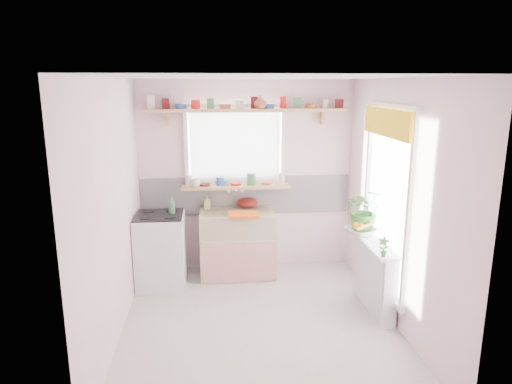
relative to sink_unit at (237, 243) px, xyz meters
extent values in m
plane|color=beige|center=(0.15, -1.29, -0.43)|extent=(3.20, 3.20, 0.00)
plane|color=white|center=(0.15, -1.29, 2.07)|extent=(3.20, 3.20, 0.00)
plane|color=#FFD5DE|center=(0.15, 0.31, 0.82)|extent=(2.80, 0.00, 2.80)
plane|color=#FFD5DE|center=(0.15, -2.89, 0.82)|extent=(2.80, 0.00, 2.80)
plane|color=#FFD5DE|center=(-1.25, -1.29, 0.82)|extent=(0.00, 3.20, 3.20)
plane|color=#FFD5DE|center=(1.55, -1.29, 0.82)|extent=(0.00, 3.20, 3.20)
cube|color=white|center=(0.15, 0.29, 0.57)|extent=(2.74, 0.03, 0.50)
cube|color=pink|center=(0.15, 0.29, 0.37)|extent=(2.74, 0.02, 0.12)
cube|color=white|center=(0.00, 0.30, 1.22)|extent=(1.20, 0.01, 1.00)
cube|color=white|center=(0.00, 0.24, 1.22)|extent=(1.15, 0.02, 0.95)
cube|color=white|center=(1.54, -1.09, 0.82)|extent=(0.01, 1.10, 1.90)
cube|color=yellow|center=(1.46, -1.09, 1.63)|extent=(0.03, 1.20, 0.28)
cube|color=white|center=(0.00, 0.01, -0.16)|extent=(0.85, 0.55, 0.55)
cube|color=#D84C3F|center=(0.00, -0.27, -0.16)|extent=(0.95, 0.02, 0.53)
cube|color=beige|center=(0.00, 0.01, 0.27)|extent=(0.95, 0.55, 0.30)
cylinder|color=silver|center=(0.00, 0.26, 0.67)|extent=(0.03, 0.22, 0.03)
cube|color=white|center=(-0.95, -0.24, 0.02)|extent=(0.58, 0.58, 0.90)
cube|color=black|center=(-0.95, -0.24, 0.47)|extent=(0.56, 0.56, 0.02)
cylinder|color=black|center=(-1.09, -0.38, 0.49)|extent=(0.14, 0.14, 0.01)
cylinder|color=black|center=(-0.81, -0.38, 0.49)|extent=(0.14, 0.14, 0.01)
cylinder|color=black|center=(-1.09, -0.10, 0.49)|extent=(0.14, 0.14, 0.01)
cylinder|color=black|center=(-0.81, -0.10, 0.49)|extent=(0.14, 0.14, 0.01)
cube|color=white|center=(1.45, -1.09, -0.06)|extent=(0.15, 0.90, 0.75)
cube|color=white|center=(1.42, -1.09, 0.33)|extent=(0.22, 0.95, 0.03)
cube|color=tan|center=(0.00, 0.19, 0.71)|extent=(1.40, 0.22, 0.04)
cube|color=tan|center=(0.15, 0.18, 1.69)|extent=(2.52, 0.24, 0.04)
cylinder|color=silver|center=(-1.03, 0.18, 1.77)|extent=(0.11, 0.11, 0.12)
cylinder|color=#590F14|center=(-0.85, 0.18, 1.77)|extent=(0.11, 0.11, 0.12)
cylinder|color=#3359A5|center=(-0.67, 0.18, 1.74)|extent=(0.11, 0.11, 0.06)
cylinder|color=red|center=(-0.49, 0.18, 1.77)|extent=(0.11, 0.11, 0.12)
cylinder|color=#3F7F4C|center=(-0.30, 0.18, 1.77)|extent=(0.11, 0.11, 0.12)
cylinder|color=#A55133|center=(-0.12, 0.18, 1.74)|extent=(0.11, 0.11, 0.06)
cylinder|color=silver|center=(0.06, 0.18, 1.77)|extent=(0.11, 0.11, 0.12)
cylinder|color=#590F14|center=(0.24, 0.18, 1.77)|extent=(0.11, 0.11, 0.12)
cylinder|color=#3359A5|center=(0.42, 0.18, 1.74)|extent=(0.11, 0.11, 0.06)
cylinder|color=red|center=(0.60, 0.18, 1.77)|extent=(0.11, 0.11, 0.12)
cylinder|color=#3F7F4C|center=(0.79, 0.18, 1.77)|extent=(0.11, 0.11, 0.12)
cylinder|color=#A55133|center=(0.97, 0.18, 1.74)|extent=(0.11, 0.11, 0.06)
cylinder|color=silver|center=(1.15, 0.18, 1.77)|extent=(0.11, 0.11, 0.12)
cylinder|color=#590F14|center=(1.33, 0.18, 1.77)|extent=(0.11, 0.11, 0.12)
cylinder|color=silver|center=(-0.62, 0.19, 0.79)|extent=(0.11, 0.11, 0.12)
cylinder|color=#590F14|center=(-0.41, 0.19, 0.79)|extent=(0.11, 0.11, 0.12)
cylinder|color=#3359A5|center=(-0.21, 0.19, 0.76)|extent=(0.11, 0.11, 0.06)
cylinder|color=red|center=(0.00, 0.19, 0.79)|extent=(0.11, 0.11, 0.12)
cylinder|color=#3F7F4C|center=(0.21, 0.19, 0.79)|extent=(0.11, 0.11, 0.12)
cylinder|color=#A55133|center=(0.41, 0.19, 0.76)|extent=(0.11, 0.11, 0.06)
cylinder|color=silver|center=(0.62, 0.19, 0.79)|extent=(0.11, 0.11, 0.12)
cube|color=orange|center=(0.07, -0.19, 0.44)|extent=(0.37, 0.28, 0.04)
ellipsoid|color=#621410|center=(0.15, 0.21, 0.48)|extent=(0.38, 0.38, 0.13)
imported|color=#38702D|center=(1.43, -0.69, 0.60)|extent=(0.48, 0.43, 0.51)
imported|color=silver|center=(1.36, -0.81, 0.38)|extent=(0.45, 0.45, 0.08)
imported|color=#2B6629|center=(1.36, -1.49, 0.44)|extent=(0.13, 0.11, 0.20)
imported|color=#D3D15D|center=(-0.38, 0.21, 0.50)|extent=(0.08, 0.08, 0.17)
imported|color=beige|center=(-0.52, 0.13, 0.78)|extent=(0.16, 0.16, 0.10)
imported|color=#395EB9|center=(-0.19, 0.25, 0.76)|extent=(0.20, 0.20, 0.06)
imported|color=#A14E31|center=(0.31, 0.12, 1.79)|extent=(0.20, 0.20, 0.17)
imported|color=#3B7650|center=(-0.80, -0.22, 0.59)|extent=(0.09, 0.09, 0.22)
sphere|color=orange|center=(1.36, -0.81, 0.45)|extent=(0.08, 0.08, 0.08)
sphere|color=orange|center=(1.42, -0.78, 0.45)|extent=(0.08, 0.08, 0.08)
sphere|color=orange|center=(1.31, -0.79, 0.45)|extent=(0.08, 0.08, 0.08)
cylinder|color=yellow|center=(1.38, -0.86, 0.46)|extent=(0.18, 0.04, 0.10)
camera|label=1|loc=(-0.31, -5.59, 2.01)|focal=32.00mm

